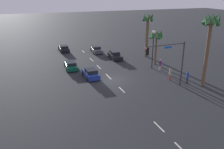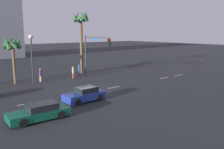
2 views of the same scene
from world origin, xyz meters
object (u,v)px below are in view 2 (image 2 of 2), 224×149
object	(u,v)px
car_3	(85,95)
palm_tree_2	(12,46)
pedestrian_1	(79,69)
pedestrian_2	(73,72)
streetlamp	(31,50)
palm_tree_0	(81,27)
pedestrian_0	(40,75)
traffic_signal	(93,49)
car_1	(40,112)

from	to	relation	value
car_3	palm_tree_2	size ratio (longest dim) A/B	0.65
pedestrian_1	pedestrian_2	size ratio (longest dim) A/B	1.02
pedestrian_1	streetlamp	bearing A→B (deg)	-170.36
pedestrian_1	palm_tree_0	distance (m)	6.83
palm_tree_0	palm_tree_2	bearing A→B (deg)	-173.48
palm_tree_0	pedestrian_0	bearing A→B (deg)	-165.35
palm_tree_0	palm_tree_2	xyz separation A→B (m)	(-11.11, -1.27, -2.58)
streetlamp	traffic_signal	bearing A→B (deg)	-13.95
traffic_signal	palm_tree_0	distance (m)	5.96
car_3	pedestrian_1	bearing A→B (deg)	60.71
pedestrian_2	streetlamp	bearing A→B (deg)	177.60
pedestrian_2	traffic_signal	bearing A→B (deg)	-37.01
car_1	pedestrian_0	xyz separation A→B (m)	(5.75, 13.66, 0.35)
pedestrian_0	pedestrian_1	xyz separation A→B (m)	(6.48, 0.54, 0.04)
car_1	palm_tree_2	distance (m)	15.31
traffic_signal	palm_tree_2	size ratio (longest dim) A/B	0.98
pedestrian_2	pedestrian_0	bearing A→B (deg)	167.13
pedestrian_0	palm_tree_2	bearing A→B (deg)	165.85
streetlamp	pedestrian_1	bearing A→B (deg)	9.64
traffic_signal	pedestrian_0	world-z (taller)	traffic_signal
streetlamp	palm_tree_2	bearing A→B (deg)	139.69
car_3	pedestrian_0	xyz separation A→B (m)	(0.36, 11.65, 0.30)
traffic_signal	pedestrian_2	size ratio (longest dim) A/B	3.36
pedestrian_1	car_3	bearing A→B (deg)	-119.29
pedestrian_1	palm_tree_2	distance (m)	10.43
pedestrian_1	car_1	bearing A→B (deg)	-130.71
car_1	palm_tree_0	xyz separation A→B (m)	(13.67, 15.73, 6.89)
pedestrian_0	palm_tree_0	size ratio (longest dim) A/B	0.18
car_3	palm_tree_0	bearing A→B (deg)	58.87
car_1	pedestrian_2	xyz separation A→B (m)	(10.23, 12.64, 0.39)
car_1	streetlamp	world-z (taller)	streetlamp
pedestrian_1	palm_tree_2	world-z (taller)	palm_tree_2
streetlamp	palm_tree_2	xyz separation A→B (m)	(-1.87, 1.58, 0.47)
pedestrian_2	palm_tree_2	size ratio (longest dim) A/B	0.29
streetlamp	palm_tree_2	world-z (taller)	streetlamp
pedestrian_2	palm_tree_2	world-z (taller)	palm_tree_2
traffic_signal	pedestrian_0	distance (m)	8.11
streetlamp	palm_tree_2	size ratio (longest dim) A/B	1.00
car_3	pedestrian_2	world-z (taller)	pedestrian_2
traffic_signal	pedestrian_1	world-z (taller)	traffic_signal
car_1	pedestrian_2	size ratio (longest dim) A/B	2.55
pedestrian_1	pedestrian_2	xyz separation A→B (m)	(-1.99, -1.57, -0.00)
streetlamp	pedestrian_2	size ratio (longest dim) A/B	3.45
pedestrian_2	palm_tree_2	xyz separation A→B (m)	(-7.67, 1.83, 3.92)
car_1	palm_tree_0	size ratio (longest dim) A/B	0.47
car_3	streetlamp	xyz separation A→B (m)	(-0.95, 10.87, 3.79)
pedestrian_1	palm_tree_2	size ratio (longest dim) A/B	0.30
traffic_signal	car_3	bearing A→B (deg)	-129.24
pedestrian_2	palm_tree_0	distance (m)	7.98
pedestrian_2	palm_tree_0	bearing A→B (deg)	42.02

